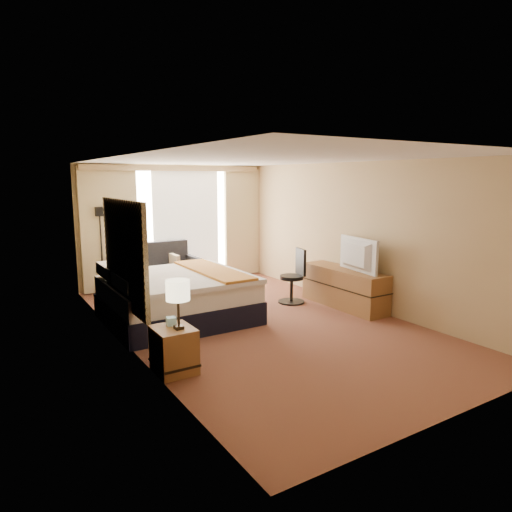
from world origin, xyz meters
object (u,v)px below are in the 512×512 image
bed (176,297)px  lamp_left (178,291)px  media_dresser (344,288)px  desk_chair (294,279)px  nightstand_right (117,302)px  nightstand_left (174,350)px  floor_lamp (101,233)px  television (353,255)px  loveseat (161,274)px  lamp_right (119,260)px

bed → lamp_left: (-0.76, -1.97, 0.61)m
media_dresser → desk_chair: bearing=130.5°
nightstand_right → desk_chair: bearing=-13.5°
nightstand_right → bed: bed is taller
nightstand_right → desk_chair: size_ratio=0.54×
nightstand_left → desk_chair: desk_chair is taller
floor_lamp → lamp_left: (-0.18, -4.42, -0.23)m
nightstand_right → floor_lamp: 2.10m
media_dresser → nightstand_right: bearing=158.6°
television → nightstand_right: bearing=73.4°
nightstand_right → television: (3.65, -1.71, 0.72)m
nightstand_right → lamp_left: bearing=-89.0°
television → bed: bearing=77.2°
nightstand_left → desk_chair: size_ratio=0.54×
nightstand_right → floor_lamp: size_ratio=0.31×
loveseat → lamp_right: lamp_right is taller
floor_lamp → lamp_right: 1.93m
nightstand_left → floor_lamp: bearing=87.1°
nightstand_left → lamp_left: 0.74m
lamp_right → nightstand_right: bearing=130.4°
loveseat → lamp_right: 2.14m
media_dresser → lamp_left: bearing=-162.9°
floor_lamp → desk_chair: (2.88, -2.60, -0.78)m
media_dresser → television: (-0.05, -0.26, 0.65)m
media_dresser → floor_lamp: 4.88m
nightstand_right → media_dresser: 3.97m
nightstand_left → bed: bed is taller
loveseat → floor_lamp: floor_lamp is taller
bed → lamp_right: 1.11m
loveseat → lamp_left: 4.35m
media_dresser → nightstand_left: bearing=-164.2°
bed → lamp_right: bearing=144.5°
desk_chair → nightstand_right: bearing=-179.1°
floor_lamp → television: 4.95m
media_dresser → television: size_ratio=1.75×
nightstand_left → nightstand_right: size_ratio=1.00×
loveseat → lamp_right: (-1.27, -1.59, 0.67)m
desk_chair → lamp_left: (-3.06, -1.83, 0.56)m
desk_chair → floor_lamp: bearing=152.4°
loveseat → television: bearing=-55.1°
lamp_left → television: size_ratio=0.57×
bed → floor_lamp: size_ratio=1.27×
nightstand_right → lamp_right: bearing=-49.6°
nightstand_left → desk_chair: (3.10, 1.75, 0.18)m
floor_lamp → desk_chair: 3.95m
media_dresser → floor_lamp: (-3.48, 3.30, 0.89)m
nightstand_right → media_dresser: size_ratio=0.31×
nightstand_left → media_dresser: bearing=15.8°
floor_lamp → television: floor_lamp is taller
media_dresser → television: television is taller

